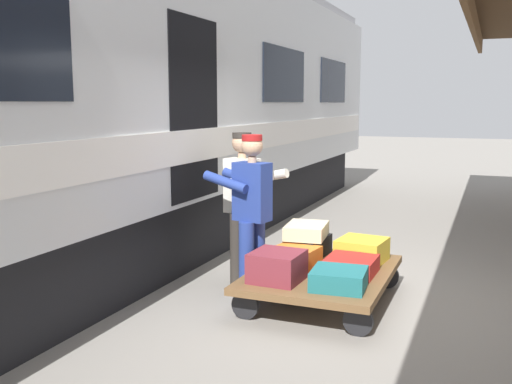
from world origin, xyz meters
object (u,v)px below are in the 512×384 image
luggage_cart (322,275)px  suitcase_yellow_case (362,250)px  suitcase_black_hardshell (308,246)px  porter_in_overalls (251,210)px  train_car (84,99)px  suitcase_red_plastic (351,266)px  suitcase_cream_canvas (307,231)px  porter_by_door (244,203)px  suitcase_burgundy_valise (277,266)px  suitcase_teal_softside (339,279)px  suitcase_orange_carryall (294,258)px

luggage_cart → suitcase_yellow_case: suitcase_yellow_case is taller
suitcase_black_hardshell → porter_in_overalls: (0.44, 0.60, 0.48)m
suitcase_black_hardshell → porter_in_overalls: porter_in_overalls is taller
train_car → suitcase_black_hardshell: (-2.74, -0.28, -1.62)m
suitcase_red_plastic → suitcase_yellow_case: bearing=-90.0°
suitcase_cream_canvas → porter_by_door: (0.66, 0.22, 0.30)m
luggage_cart → suitcase_burgundy_valise: suitcase_burgundy_valise is taller
suitcase_teal_softside → porter_by_door: (1.27, -0.74, 0.50)m
suitcase_cream_canvas → suitcase_burgundy_valise: bearing=90.5°
suitcase_burgundy_valise → porter_by_door: size_ratio=0.27×
luggage_cart → porter_in_overalls: porter_in_overalls is taller
suitcase_orange_carryall → porter_in_overalls: bearing=13.7°
suitcase_black_hardshell → suitcase_orange_carryall: 0.50m
suitcase_yellow_case → suitcase_black_hardshell: size_ratio=0.88×
suitcase_teal_softside → suitcase_red_plastic: size_ratio=0.97×
luggage_cart → suitcase_yellow_case: (-0.30, -0.50, 0.17)m
suitcase_red_plastic → porter_by_door: porter_by_door is taller
suitcase_orange_carryall → luggage_cart: bearing=-180.0°
suitcase_cream_canvas → porter_by_door: bearing=18.4°
suitcase_burgundy_valise → porter_by_door: bearing=-48.1°
suitcase_yellow_case → porter_in_overalls: 1.29m
suitcase_black_hardshell → suitcase_yellow_case: bearing=180.0°
suitcase_cream_canvas → porter_by_door: porter_by_door is taller
suitcase_black_hardshell → suitcase_cream_canvas: 0.19m
suitcase_teal_softside → suitcase_orange_carryall: (0.60, -0.50, 0.01)m
suitcase_burgundy_valise → porter_in_overalls: bearing=-41.7°
suitcase_orange_carryall → suitcase_cream_canvas: (0.01, -0.47, 0.19)m
train_car → suitcase_burgundy_valise: (-2.74, 0.71, -1.58)m
suitcase_teal_softside → suitcase_cream_canvas: suitcase_cream_canvas is taller
porter_in_overalls → suitcase_cream_canvas: bearing=-126.8°
suitcase_red_plastic → suitcase_orange_carryall: bearing=0.0°
luggage_cart → suitcase_burgundy_valise: 0.61m
train_car → luggage_cart: train_car is taller
train_car → suitcase_yellow_case: size_ratio=34.79×
porter_in_overalls → suitcase_orange_carryall: bearing=-166.3°
suitcase_yellow_case → suitcase_teal_softside: (0.00, 0.99, -0.03)m
suitcase_burgundy_valise → train_car: bearing=-14.6°
suitcase_red_plastic → porter_in_overalls: size_ratio=0.29×
suitcase_yellow_case → porter_by_door: 1.38m
porter_in_overalls → suitcase_teal_softside: bearing=159.5°
suitcase_burgundy_valise → suitcase_orange_carryall: suitcase_burgundy_valise is taller
suitcase_orange_carryall → porter_in_overalls: 0.66m
suitcase_black_hardshell → porter_by_door: bearing=20.5°
luggage_cart → porter_by_door: bearing=-14.3°
train_car → suitcase_orange_carryall: (-2.74, 0.22, -1.62)m
suitcase_red_plastic → suitcase_cream_canvas: bearing=-37.3°
suitcase_teal_softside → suitcase_red_plastic: (0.00, -0.50, -0.01)m
train_car → porter_in_overalls: 2.58m
suitcase_orange_carryall → suitcase_red_plastic: bearing=180.0°
train_car → suitcase_cream_canvas: bearing=-174.8°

